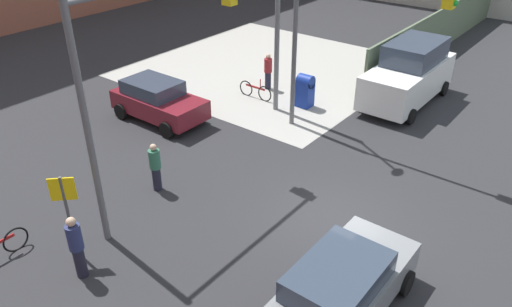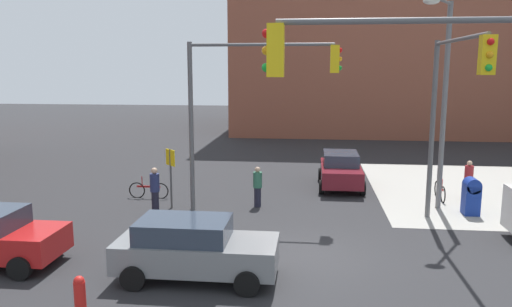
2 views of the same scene
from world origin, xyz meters
name	(u,v)px [view 1 (image 1 of 2)]	position (x,y,z in m)	size (l,w,h in m)	color
ground_plane	(332,220)	(0.00, 0.00, 0.00)	(120.00, 120.00, 0.00)	#28282B
sidewalk_corner	(269,68)	(9.00, 9.00, 0.01)	(12.00, 12.00, 0.01)	#9E9B93
construction_fence	(459,19)	(19.82, 3.20, 1.20)	(23.65, 0.12, 2.40)	#56664C
traffic_signal_nw_corner	(151,56)	(-2.29, 4.50, 4.65)	(5.77, 0.36, 6.50)	#59595B
traffic_signal_ne_corner	(350,16)	(4.50, 2.34, 4.64)	(0.36, 5.64, 6.50)	#59595B
warning_sign_two_way	(66,203)	(-5.40, 4.62, 1.64)	(0.48, 0.48, 2.40)	#4C4C4C
mailbox_blue	(305,90)	(6.20, 5.00, 0.76)	(0.56, 0.64, 1.43)	navy
hatchback_gray	(342,287)	(-2.92, -1.92, 0.84)	(4.24, 2.02, 1.62)	slate
sedan_maroon	(158,100)	(1.50, 8.94, 0.84)	(2.02, 3.92, 1.62)	maroon
van_white_delivery	(409,74)	(9.32, 1.80, 1.28)	(5.40, 2.32, 2.62)	white
pedestrian_crossing	(155,166)	(-2.00, 5.20, 0.85)	(0.36, 0.36, 1.64)	#2D664C
pedestrian_waiting	(268,71)	(6.80, 7.40, 0.86)	(0.36, 0.36, 1.66)	maroon
pedestrian_walking_north	(76,246)	(-5.80, 3.80, 0.94)	(0.36, 0.36, 1.80)	navy
bicycle_leaning_on_fence	(255,91)	(5.60, 7.20, 0.35)	(0.05, 1.75, 0.97)	black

